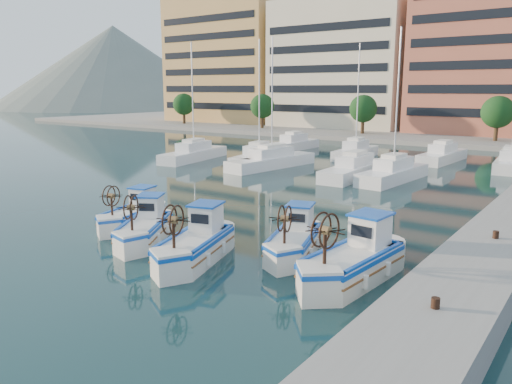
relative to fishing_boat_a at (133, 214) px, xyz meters
name	(u,v)px	position (x,y,z in m)	size (l,w,h in m)	color
ground	(159,246)	(3.51, -1.52, -0.68)	(300.00, 300.00, 0.00)	#193E42
quay	(504,241)	(16.51, 6.48, -0.08)	(3.00, 60.00, 1.20)	gray
hill_west	(117,107)	(-136.49, 108.48, -0.68)	(180.00, 180.00, 60.00)	slate
yacht_marina	(354,160)	(0.34, 26.04, -0.16)	(38.34, 22.43, 11.50)	white
fishing_boat_a	(133,214)	(0.00, 0.00, 0.00)	(2.53, 4.09, 2.48)	silver
fishing_boat_b	(145,227)	(2.53, -1.42, 0.04)	(3.50, 4.29, 2.61)	silver
fishing_boat_c	(196,243)	(6.29, -1.99, 0.10)	(3.07, 4.68, 2.83)	silver
fishing_boat_d	(295,239)	(9.22, 1.05, 0.03)	(2.85, 4.30, 2.60)	silver
fishing_boat_e	(355,259)	(12.58, -0.16, 0.15)	(2.35, 4.93, 3.03)	silver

